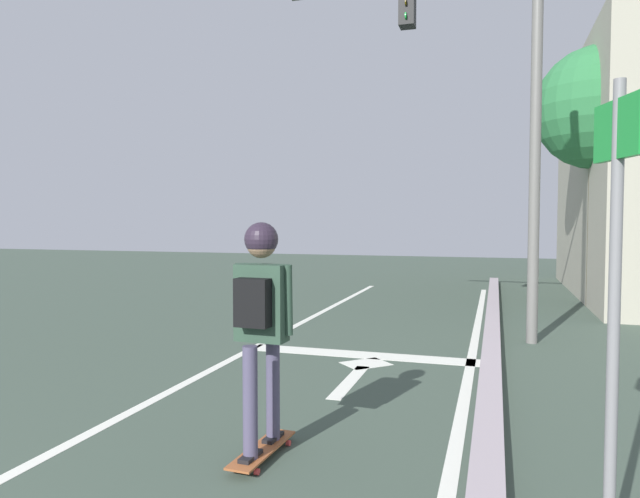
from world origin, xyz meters
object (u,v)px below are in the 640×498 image
at_px(skater, 261,305).
at_px(street_sign_post, 615,258).
at_px(skateboard, 262,450).
at_px(traffic_signal_mast, 483,83).
at_px(roadside_tree, 598,110).

distance_m(skater, street_sign_post, 2.45).
relative_size(skateboard, skater, 0.48).
distance_m(skater, traffic_signal_mast, 5.91).
xyz_separation_m(skateboard, street_sign_post, (2.28, -0.79, 1.58)).
bearing_deg(traffic_signal_mast, roadside_tree, 62.40).
height_order(traffic_signal_mast, street_sign_post, traffic_signal_mast).
bearing_deg(skater, roadside_tree, 68.27).
distance_m(skateboard, traffic_signal_mast, 6.49).
bearing_deg(traffic_signal_mast, street_sign_post, -82.18).
distance_m(skateboard, skater, 1.13).
bearing_deg(skater, traffic_signal_mast, 73.62).
xyz_separation_m(skater, roadside_tree, (3.71, 9.30, 2.97)).
xyz_separation_m(skateboard, skater, (-0.00, -0.02, 1.13)).
height_order(skater, street_sign_post, street_sign_post).
bearing_deg(street_sign_post, skater, 161.20).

